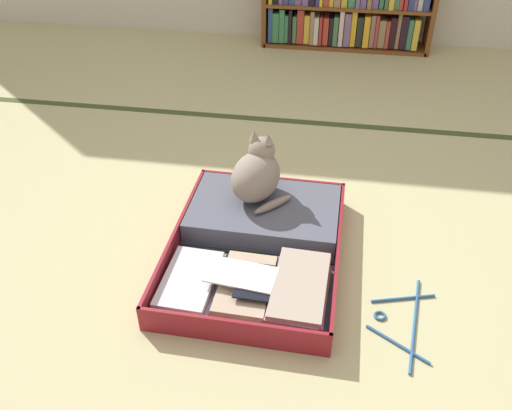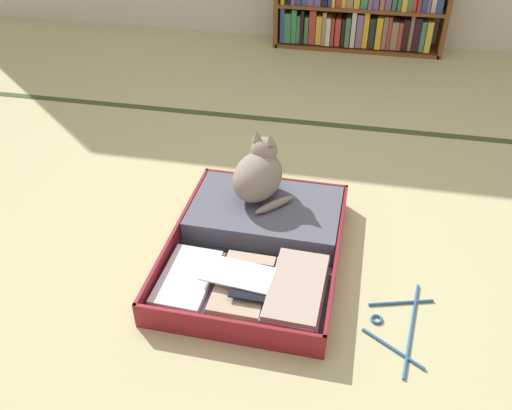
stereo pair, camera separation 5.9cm
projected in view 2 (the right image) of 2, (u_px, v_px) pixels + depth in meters
The scene contains 5 objects.
ground_plane at pixel (282, 263), 1.98m from camera, with size 10.00×10.00×0.00m, color #C0BC88.
tatami_border at pixel (315, 123), 2.85m from camera, with size 4.80×0.05×0.00m.
open_suitcase at pixel (260, 241), 2.01m from camera, with size 0.62×0.82×0.10m.
black_cat at pixel (259, 174), 2.09m from camera, with size 0.27×0.28×0.27m.
clothes_hanger at pixel (400, 325), 1.74m from camera, with size 0.23×0.40×0.01m.
Camera 2 is at (0.20, -1.45, 1.35)m, focal length 37.88 mm.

